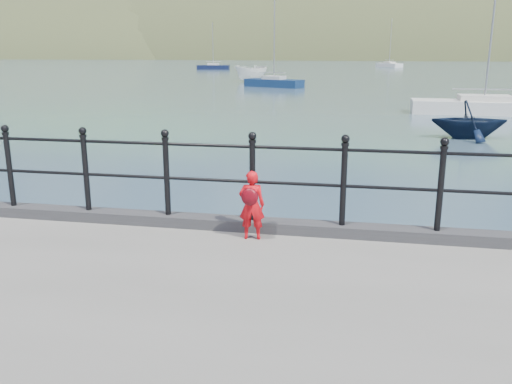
% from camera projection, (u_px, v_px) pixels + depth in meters
% --- Properties ---
extents(ground, '(600.00, 600.00, 0.00)m').
position_uv_depth(ground, '(214.00, 289.00, 7.89)').
color(ground, '#2D4251').
rests_on(ground, ground).
extents(kerb, '(60.00, 0.30, 0.15)m').
position_uv_depth(kerb, '(210.00, 222.00, 7.47)').
color(kerb, '#28282B').
rests_on(kerb, quay).
extents(railing, '(18.11, 0.11, 1.20)m').
position_uv_depth(railing, '(209.00, 169.00, 7.28)').
color(railing, black).
rests_on(railing, kerb).
extents(far_shore, '(830.00, 200.00, 156.00)m').
position_uv_depth(far_shore, '(446.00, 110.00, 233.89)').
color(far_shore, '#333A21').
rests_on(far_shore, ground).
extents(child, '(0.35, 0.31, 0.90)m').
position_uv_depth(child, '(252.00, 204.00, 6.92)').
color(child, red).
rests_on(child, quay).
extents(launch_white, '(3.84, 4.62, 1.71)m').
position_uv_depth(launch_white, '(251.00, 73.00, 57.03)').
color(launch_white, white).
rests_on(launch_white, ground).
extents(launch_navy, '(2.98, 2.63, 1.48)m').
position_uv_depth(launch_navy, '(469.00, 120.00, 20.83)').
color(launch_navy, black).
rests_on(launch_navy, ground).
extents(sailboat_near, '(7.48, 2.23, 10.05)m').
position_uv_depth(sailboat_near, '(484.00, 108.00, 28.82)').
color(sailboat_near, beige).
rests_on(sailboat_near, ground).
extents(sailboat_left, '(5.45, 2.20, 7.65)m').
position_uv_depth(sailboat_left, '(213.00, 67.00, 89.46)').
color(sailboat_left, black).
rests_on(sailboat_left, ground).
extents(sailboat_deep, '(4.83, 5.98, 8.89)m').
position_uv_depth(sailboat_deep, '(389.00, 65.00, 100.95)').
color(sailboat_deep, silver).
rests_on(sailboat_deep, ground).
extents(sailboat_port, '(5.63, 3.68, 7.90)m').
position_uv_depth(sailboat_port, '(274.00, 83.00, 48.77)').
color(sailboat_port, navy).
rests_on(sailboat_port, ground).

